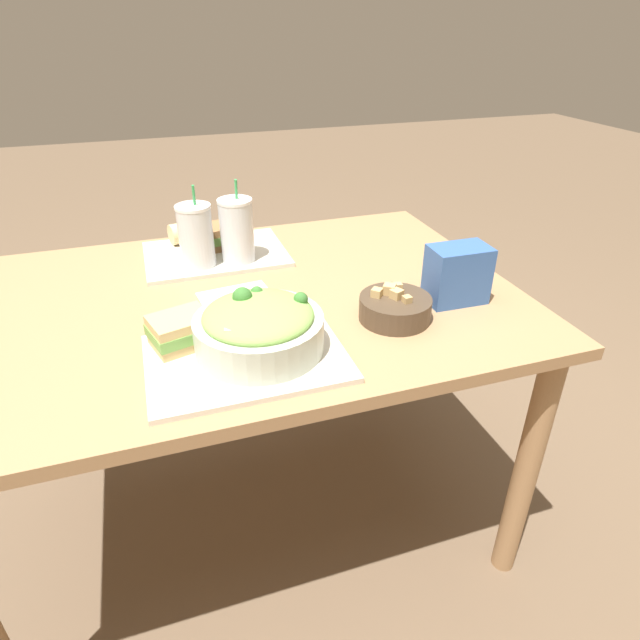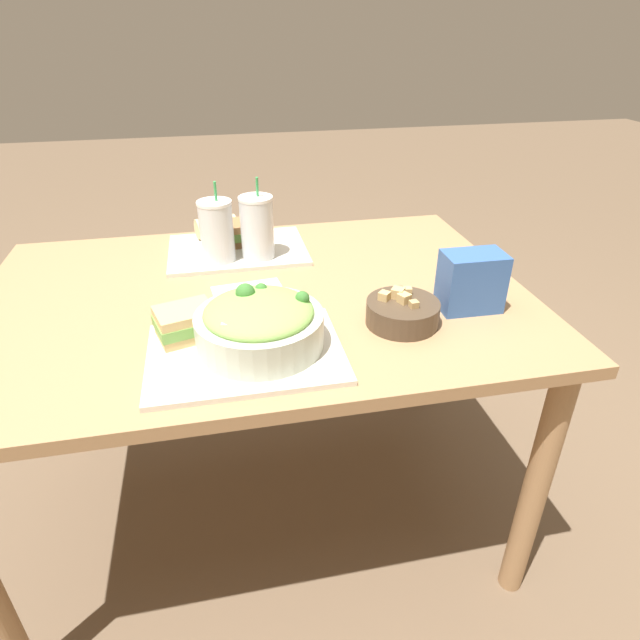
% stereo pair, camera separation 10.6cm
% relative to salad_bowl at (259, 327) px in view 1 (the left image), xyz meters
% --- Properties ---
extents(ground_plane, '(12.00, 12.00, 0.00)m').
position_rel_salad_bowl_xyz_m(ground_plane, '(0.01, 0.26, -0.81)').
color(ground_plane, brown).
extents(dining_table, '(1.34, 0.93, 0.75)m').
position_rel_salad_bowl_xyz_m(dining_table, '(0.01, 0.26, -0.16)').
color(dining_table, '#A37A51').
rests_on(dining_table, ground_plane).
extents(tray_near, '(0.39, 0.29, 0.01)m').
position_rel_salad_bowl_xyz_m(tray_near, '(-0.03, -0.02, -0.06)').
color(tray_near, beige).
rests_on(tray_near, dining_table).
extents(tray_far, '(0.39, 0.29, 0.01)m').
position_rel_salad_bowl_xyz_m(tray_far, '(-0.01, 0.53, -0.06)').
color(tray_far, beige).
rests_on(tray_far, dining_table).
extents(salad_bowl, '(0.26, 0.26, 0.12)m').
position_rel_salad_bowl_xyz_m(salad_bowl, '(0.00, 0.00, 0.00)').
color(salad_bowl, beige).
rests_on(salad_bowl, tray_near).
extents(soup_bowl, '(0.16, 0.16, 0.08)m').
position_rel_salad_bowl_xyz_m(soup_bowl, '(0.32, 0.04, -0.03)').
color(soup_bowl, '#473828').
rests_on(soup_bowl, dining_table).
extents(sandwich_near, '(0.14, 0.13, 0.06)m').
position_rel_salad_bowl_xyz_m(sandwich_near, '(-0.15, 0.07, -0.02)').
color(sandwich_near, tan).
rests_on(sandwich_near, tray_near).
extents(baguette_near, '(0.14, 0.08, 0.06)m').
position_rel_salad_bowl_xyz_m(baguette_near, '(-0.08, 0.09, -0.02)').
color(baguette_near, '#DBBC84').
rests_on(baguette_near, tray_near).
extents(sandwich_far, '(0.13, 0.11, 0.06)m').
position_rel_salad_bowl_xyz_m(sandwich_far, '(0.01, 0.57, -0.02)').
color(sandwich_far, olive).
rests_on(sandwich_far, tray_far).
extents(baguette_far, '(0.13, 0.09, 0.06)m').
position_rel_salad_bowl_xyz_m(baguette_far, '(-0.06, 0.64, -0.02)').
color(baguette_far, '#DBBC84').
rests_on(baguette_far, tray_far).
extents(drink_cup_dark, '(0.09, 0.09, 0.22)m').
position_rel_salad_bowl_xyz_m(drink_cup_dark, '(-0.06, 0.46, 0.03)').
color(drink_cup_dark, silver).
rests_on(drink_cup_dark, tray_far).
extents(drink_cup_red, '(0.09, 0.09, 0.22)m').
position_rel_salad_bowl_xyz_m(drink_cup_red, '(0.04, 0.46, 0.03)').
color(drink_cup_red, silver).
rests_on(drink_cup_red, tray_far).
extents(chip_bag, '(0.14, 0.09, 0.14)m').
position_rel_salad_bowl_xyz_m(chip_bag, '(0.49, 0.08, 0.01)').
color(chip_bag, '#335BA3').
rests_on(chip_bag, dining_table).
extents(napkin_folded, '(0.19, 0.14, 0.00)m').
position_rel_salad_bowl_xyz_m(napkin_folded, '(-0.00, 0.26, -0.06)').
color(napkin_folded, silver).
rests_on(napkin_folded, dining_table).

